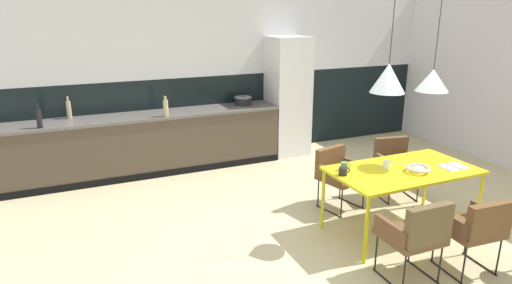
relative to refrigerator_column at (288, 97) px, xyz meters
The scene contains 21 objects.
ground_plane 3.29m from the refrigerator_column, 105.33° to the right, with size 9.71×9.71×0.00m, color #C4B88B.
back_wall_splashback_dark 0.95m from the refrigerator_column, 156.56° to the left, with size 7.47×0.12×1.34m, color black.
back_wall_panel_upper 1.38m from the refrigerator_column, 156.56° to the left, with size 7.47×0.12×1.34m, color silver.
kitchen_counter 2.43m from the refrigerator_column, behind, with size 4.12×0.63×0.89m.
refrigerator_column is the anchor object (origin of this frame).
dining_table 2.98m from the refrigerator_column, 92.97° to the right, with size 1.57×0.85×0.73m.
armchair_far_side 2.24m from the refrigerator_column, 101.13° to the right, with size 0.58×0.57×0.74m.
armchair_facing_counter 3.86m from the refrigerator_column, 100.37° to the right, with size 0.50×0.48×0.80m.
armchair_head_of_table 2.26m from the refrigerator_column, 78.39° to the right, with size 0.56×0.55×0.76m.
armchair_corner_seat 3.91m from the refrigerator_column, 91.41° to the right, with size 0.52×0.50×0.76m.
fruit_bowl 3.10m from the refrigerator_column, 91.45° to the right, with size 0.25×0.25×0.06m.
open_book 3.17m from the refrigerator_column, 83.16° to the right, with size 0.27×0.22×0.02m.
mug_tall_blue 2.98m from the refrigerator_column, 106.53° to the right, with size 0.13×0.09×0.08m.
mug_white_ceramic 2.90m from the refrigerator_column, 96.08° to the right, with size 0.12×0.08×0.09m.
mug_glass_clear 2.85m from the refrigerator_column, 105.34° to the right, with size 0.12×0.08×0.09m.
cooking_pot 0.78m from the refrigerator_column, behind, with size 0.27×0.27×0.15m.
bottle_vinegar_dark 2.10m from the refrigerator_column, behind, with size 0.07×0.07×0.29m.
bottle_wine_green 3.73m from the refrigerator_column, behind, with size 0.07×0.07×0.33m.
bottle_oil_tall 3.36m from the refrigerator_column, behind, with size 0.07×0.07×0.31m.
pendant_lamp_over_table_near 3.09m from the refrigerator_column, 98.95° to the right, with size 0.34×0.34×1.06m.
pendant_lamp_over_table_far 3.00m from the refrigerator_column, 86.87° to the right, with size 0.34×0.34×1.10m.
Camera 1 is at (-2.51, -3.30, 2.36)m, focal length 30.59 mm.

